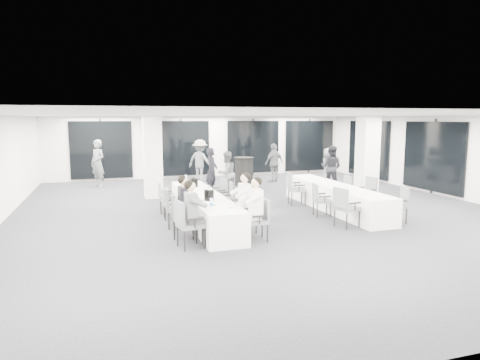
% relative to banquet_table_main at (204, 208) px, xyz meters
% --- Properties ---
extents(room, '(14.04, 16.04, 2.84)m').
position_rel_banquet_table_main_xyz_m(room, '(2.83, 1.97, 1.01)').
color(room, black).
rests_on(room, ground).
extents(column_left, '(0.60, 0.60, 2.80)m').
position_rel_banquet_table_main_xyz_m(column_left, '(-0.86, 4.06, 1.02)').
color(column_left, silver).
rests_on(column_left, floor).
extents(column_right, '(0.60, 0.60, 2.80)m').
position_rel_banquet_table_main_xyz_m(column_right, '(6.14, 1.86, 1.02)').
color(column_right, silver).
rests_on(column_right, floor).
extents(banquet_table_main, '(0.90, 5.00, 0.75)m').
position_rel_banquet_table_main_xyz_m(banquet_table_main, '(0.00, 0.00, 0.00)').
color(banquet_table_main, silver).
rests_on(banquet_table_main, floor).
extents(banquet_table_side, '(0.90, 5.00, 0.75)m').
position_rel_banquet_table_main_xyz_m(banquet_table_side, '(4.07, 0.39, 0.00)').
color(banquet_table_side, silver).
rests_on(banquet_table_side, floor).
extents(cocktail_table, '(0.84, 0.84, 1.16)m').
position_rel_banquet_table_main_xyz_m(cocktail_table, '(2.93, 5.60, 0.21)').
color(cocktail_table, black).
rests_on(cocktail_table, floor).
extents(chair_main_left_near, '(0.59, 0.63, 1.02)m').
position_rel_banquet_table_main_xyz_m(chair_main_left_near, '(-0.84, -2.08, 0.20)').
color(chair_main_left_near, '#4E5056').
rests_on(chair_main_left_near, floor).
extents(chair_main_left_second, '(0.58, 0.62, 1.00)m').
position_rel_banquet_table_main_xyz_m(chair_main_left_second, '(-0.84, -1.22, 0.20)').
color(chair_main_left_second, '#4E5056').
rests_on(chair_main_left_second, floor).
extents(chair_main_left_mid, '(0.55, 0.60, 0.99)m').
position_rel_banquet_table_main_xyz_m(chair_main_left_mid, '(-0.84, -0.28, 0.19)').
color(chair_main_left_mid, '#4E5056').
rests_on(chair_main_left_mid, floor).
extents(chair_main_left_fourth, '(0.45, 0.50, 0.86)m').
position_rel_banquet_table_main_xyz_m(chair_main_left_fourth, '(-0.83, 0.67, 0.12)').
color(chair_main_left_fourth, '#4E5056').
rests_on(chair_main_left_fourth, floor).
extents(chair_main_left_far, '(0.48, 0.53, 0.89)m').
position_rel_banquet_table_main_xyz_m(chair_main_left_far, '(-0.83, 1.46, 0.13)').
color(chair_main_left_far, '#4E5056').
rests_on(chair_main_left_far, floor).
extents(chair_main_right_near, '(0.50, 0.55, 0.93)m').
position_rel_banquet_table_main_xyz_m(chair_main_right_near, '(0.83, -2.01, 0.16)').
color(chair_main_right_near, '#4E5056').
rests_on(chair_main_right_near, floor).
extents(chair_main_right_second, '(0.49, 0.55, 0.95)m').
position_rel_banquet_table_main_xyz_m(chair_main_right_second, '(0.83, -1.22, 0.17)').
color(chair_main_right_second, '#4E5056').
rests_on(chair_main_right_second, floor).
extents(chair_main_right_mid, '(0.48, 0.53, 0.90)m').
position_rel_banquet_table_main_xyz_m(chair_main_right_mid, '(0.83, -0.40, 0.14)').
color(chair_main_right_mid, '#4E5056').
rests_on(chair_main_right_mid, floor).
extents(chair_main_right_fourth, '(0.53, 0.57, 0.92)m').
position_rel_banquet_table_main_xyz_m(chair_main_right_fourth, '(0.83, 0.72, 0.15)').
color(chair_main_right_fourth, '#4E5056').
rests_on(chair_main_right_fourth, floor).
extents(chair_main_right_far, '(0.52, 0.56, 0.94)m').
position_rel_banquet_table_main_xyz_m(chair_main_right_far, '(0.83, 1.49, 0.16)').
color(chair_main_right_far, '#4E5056').
rests_on(chair_main_right_far, floor).
extents(chair_side_left_near, '(0.61, 0.64, 1.01)m').
position_rel_banquet_table_main_xyz_m(chair_side_left_near, '(3.24, -1.56, 0.20)').
color(chair_side_left_near, '#4E5056').
rests_on(chair_side_left_near, floor).
extents(chair_side_left_mid, '(0.54, 0.57, 0.91)m').
position_rel_banquet_table_main_xyz_m(chair_side_left_mid, '(3.24, -0.23, 0.14)').
color(chair_side_left_mid, '#4E5056').
rests_on(chair_side_left_mid, floor).
extents(chair_side_left_far, '(0.60, 0.64, 1.02)m').
position_rel_banquet_table_main_xyz_m(chair_side_left_far, '(3.23, 1.42, 0.21)').
color(chair_side_left_far, '#4E5056').
rests_on(chair_side_left_far, floor).
extents(chair_side_right_near, '(0.58, 0.60, 0.94)m').
position_rel_banquet_table_main_xyz_m(chair_side_right_near, '(4.90, -1.50, 0.16)').
color(chair_side_right_near, '#4E5056').
rests_on(chair_side_right_near, floor).
extents(chair_side_right_mid, '(0.54, 0.59, 1.01)m').
position_rel_banquet_table_main_xyz_m(chair_side_right_mid, '(4.91, -0.03, 0.20)').
color(chair_side_right_mid, '#4E5056').
rests_on(chair_side_right_mid, floor).
extents(chair_side_right_far, '(0.47, 0.52, 0.88)m').
position_rel_banquet_table_main_xyz_m(chair_side_right_far, '(4.90, 1.24, 0.13)').
color(chair_side_right_far, '#4E5056').
rests_on(chair_side_right_far, floor).
extents(seated_guest_a, '(0.50, 0.38, 1.44)m').
position_rel_banquet_table_main_xyz_m(seated_guest_a, '(-0.67, -2.07, 0.44)').
color(seated_guest_a, '#55575C').
rests_on(seated_guest_a, floor).
extents(seated_guest_b, '(0.50, 0.38, 1.44)m').
position_rel_banquet_table_main_xyz_m(seated_guest_b, '(-0.67, -1.23, 0.44)').
color(seated_guest_b, black).
rests_on(seated_guest_b, floor).
extents(seated_guest_c, '(0.50, 0.38, 1.44)m').
position_rel_banquet_table_main_xyz_m(seated_guest_c, '(0.67, -2.00, 0.44)').
color(seated_guest_c, silver).
rests_on(seated_guest_c, floor).
extents(seated_guest_d, '(0.50, 0.38, 1.44)m').
position_rel_banquet_table_main_xyz_m(seated_guest_d, '(0.67, -1.22, 0.44)').
color(seated_guest_d, silver).
rests_on(seated_guest_d, floor).
extents(standing_guest_a, '(0.83, 0.88, 1.89)m').
position_rel_banquet_table_main_xyz_m(standing_guest_a, '(1.24, 4.14, 0.57)').
color(standing_guest_a, black).
rests_on(standing_guest_a, floor).
extents(standing_guest_b, '(0.99, 0.83, 1.76)m').
position_rel_banquet_table_main_xyz_m(standing_guest_b, '(1.70, 3.82, 0.51)').
color(standing_guest_b, '#55575C').
rests_on(standing_guest_b, floor).
extents(standing_guest_c, '(1.42, 1.40, 2.04)m').
position_rel_banquet_table_main_xyz_m(standing_guest_c, '(1.52, 7.41, 0.64)').
color(standing_guest_c, '#55575C').
rests_on(standing_guest_c, floor).
extents(standing_guest_d, '(1.25, 0.98, 1.88)m').
position_rel_banquet_table_main_xyz_m(standing_guest_d, '(4.50, 6.22, 0.56)').
color(standing_guest_d, '#55575C').
rests_on(standing_guest_d, floor).
extents(standing_guest_e, '(0.56, 0.86, 1.73)m').
position_rel_banquet_table_main_xyz_m(standing_guest_e, '(6.23, 4.69, 0.49)').
color(standing_guest_e, '#55575C').
rests_on(standing_guest_e, floor).
extents(standing_guest_g, '(0.97, 1.00, 2.13)m').
position_rel_banquet_table_main_xyz_m(standing_guest_g, '(-2.70, 7.13, 0.69)').
color(standing_guest_g, '#55575C').
rests_on(standing_guest_g, floor).
extents(standing_guest_h, '(1.04, 1.05, 1.90)m').
position_rel_banquet_table_main_xyz_m(standing_guest_h, '(5.89, 3.83, 0.58)').
color(standing_guest_h, black).
rests_on(standing_guest_h, floor).
extents(ice_bucket_near, '(0.24, 0.24, 0.27)m').
position_rel_banquet_table_main_xyz_m(ice_bucket_near, '(-0.06, -0.85, 0.51)').
color(ice_bucket_near, black).
rests_on(ice_bucket_near, banquet_table_main).
extents(ice_bucket_far, '(0.22, 0.22, 0.25)m').
position_rel_banquet_table_main_xyz_m(ice_bucket_far, '(0.01, 1.27, 0.50)').
color(ice_bucket_far, black).
rests_on(ice_bucket_far, banquet_table_main).
extents(water_bottle_a, '(0.07, 0.07, 0.22)m').
position_rel_banquet_table_main_xyz_m(water_bottle_a, '(-0.21, -1.76, 0.48)').
color(water_bottle_a, silver).
rests_on(water_bottle_a, banquet_table_main).
extents(water_bottle_b, '(0.07, 0.07, 0.21)m').
position_rel_banquet_table_main_xyz_m(water_bottle_b, '(0.18, 0.16, 0.48)').
color(water_bottle_b, silver).
rests_on(water_bottle_b, banquet_table_main).
extents(water_bottle_c, '(0.07, 0.07, 0.22)m').
position_rel_banquet_table_main_xyz_m(water_bottle_c, '(-0.06, 2.24, 0.49)').
color(water_bottle_c, silver).
rests_on(water_bottle_c, banquet_table_main).
extents(plate_a, '(0.20, 0.20, 0.03)m').
position_rel_banquet_table_main_xyz_m(plate_a, '(-0.08, -1.49, 0.39)').
color(plate_a, white).
rests_on(plate_a, banquet_table_main).
extents(plate_b, '(0.19, 0.19, 0.03)m').
position_rel_banquet_table_main_xyz_m(plate_b, '(0.20, -1.90, 0.39)').
color(plate_b, white).
rests_on(plate_b, banquet_table_main).
extents(plate_c, '(0.19, 0.19, 0.03)m').
position_rel_banquet_table_main_xyz_m(plate_c, '(0.04, -0.33, 0.39)').
color(plate_c, white).
rests_on(plate_c, banquet_table_main).
extents(wine_glass, '(0.08, 0.08, 0.20)m').
position_rel_banquet_table_main_xyz_m(wine_glass, '(0.21, -2.30, 0.53)').
color(wine_glass, silver).
rests_on(wine_glass, banquet_table_main).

